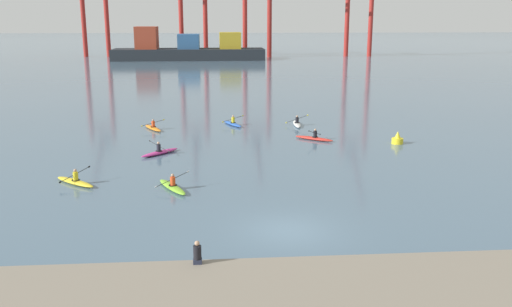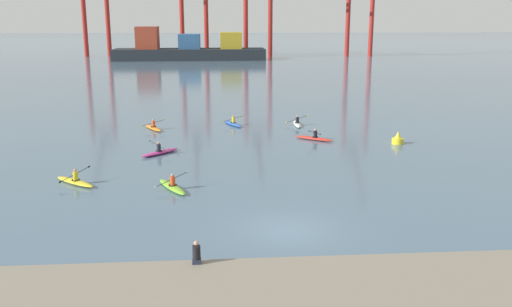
# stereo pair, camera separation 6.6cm
# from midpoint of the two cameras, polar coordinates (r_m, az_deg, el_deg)

# --- Properties ---
(ground_plane) EXTENTS (800.00, 800.00, 0.00)m
(ground_plane) POSITION_cam_midpoint_polar(r_m,az_deg,el_deg) (25.37, 3.37, -8.14)
(ground_plane) COLOR slate
(container_barge) EXTENTS (36.71, 9.62, 7.99)m
(container_barge) POSITION_cam_midpoint_polar(r_m,az_deg,el_deg) (135.65, -7.26, 10.82)
(container_barge) COLOR #1E2328
(container_barge) RESTS_ON ground
(channel_buoy) EXTENTS (0.90, 0.90, 1.00)m
(channel_buoy) POSITION_cam_midpoint_polar(r_m,az_deg,el_deg) (44.10, 14.66, 1.47)
(channel_buoy) COLOR yellow
(channel_buoy) RESTS_ON ground
(kayak_magenta) EXTENTS (2.77, 2.88, 0.95)m
(kayak_magenta) POSITION_cam_midpoint_polar(r_m,az_deg,el_deg) (39.93, -10.17, 0.16)
(kayak_magenta) COLOR #C13384
(kayak_magenta) RESTS_ON ground
(kayak_yellow) EXTENTS (2.95, 2.69, 0.95)m
(kayak_yellow) POSITION_cam_midpoint_polar(r_m,az_deg,el_deg) (33.98, -18.60, -2.80)
(kayak_yellow) COLOR yellow
(kayak_yellow) RESTS_ON ground
(kayak_blue) EXTENTS (2.08, 3.35, 0.95)m
(kayak_blue) POSITION_cam_midpoint_polar(r_m,az_deg,el_deg) (50.29, -2.51, 3.19)
(kayak_blue) COLOR #2856B2
(kayak_blue) RESTS_ON ground
(kayak_orange) EXTENTS (2.11, 3.29, 0.95)m
(kayak_orange) POSITION_cam_midpoint_polar(r_m,az_deg,el_deg) (49.14, -10.85, 2.70)
(kayak_orange) COLOR orange
(kayak_orange) RESTS_ON ground
(kayak_white) EXTENTS (2.19, 3.43, 1.04)m
(kayak_white) POSITION_cam_midpoint_polar(r_m,az_deg,el_deg) (50.33, 4.30, 3.18)
(kayak_white) COLOR silver
(kayak_white) RESTS_ON ground
(kayak_lime) EXTENTS (2.10, 3.29, 0.99)m
(kayak_lime) POSITION_cam_midpoint_polar(r_m,az_deg,el_deg) (31.63, -8.88, -3.44)
(kayak_lime) COLOR #7ABC2D
(kayak_lime) RESTS_ON ground
(kayak_red) EXTENTS (3.06, 2.55, 1.00)m
(kayak_red) POSITION_cam_midpoint_polar(r_m,az_deg,el_deg) (44.25, 6.11, 1.64)
(kayak_red) COLOR red
(kayak_red) RESTS_ON ground
(seated_onlooker) EXTENTS (0.32, 0.30, 0.90)m
(seated_onlooker) POSITION_cam_midpoint_polar(r_m,az_deg,el_deg) (20.46, -6.30, -10.44)
(seated_onlooker) COLOR #23283D
(seated_onlooker) RESTS_ON stone_quay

